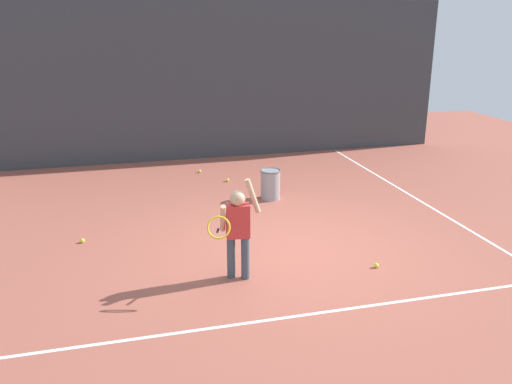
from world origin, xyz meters
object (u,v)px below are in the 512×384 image
ball_hopper (270,184)px  tennis_ball_1 (376,265)px  tennis_player (237,227)px  tennis_ball_0 (227,180)px  tennis_ball_2 (82,241)px  tennis_ball_3 (200,171)px

ball_hopper → tennis_ball_1: ball_hopper is taller
tennis_player → tennis_ball_0: size_ratio=20.46×
tennis_ball_0 → tennis_ball_2: (-2.79, -2.56, 0.00)m
tennis_ball_2 → tennis_player: bearing=-40.6°
tennis_player → ball_hopper: 3.31m
tennis_ball_1 → tennis_ball_3: same height
tennis_player → tennis_ball_2: (-2.02, 1.74, -0.69)m
tennis_ball_0 → tennis_ball_1: same height
tennis_player → tennis_ball_2: bearing=146.3°
tennis_ball_1 → tennis_ball_3: 5.52m
tennis_player → tennis_ball_1: 2.04m
tennis_player → ball_hopper: size_ratio=2.40×
tennis_ball_1 → tennis_ball_2: same height
ball_hopper → tennis_ball_1: (0.59, -3.18, -0.26)m
ball_hopper → tennis_ball_3: 2.34m
tennis_ball_0 → tennis_ball_3: (-0.45, 0.81, 0.00)m
tennis_player → tennis_ball_0: bearing=86.8°
tennis_player → ball_hopper: (1.32, 3.00, -0.44)m
tennis_ball_0 → tennis_ball_1: bearing=-75.7°
ball_hopper → tennis_ball_1: size_ratio=8.52×
tennis_player → tennis_ball_3: size_ratio=20.46×
tennis_ball_2 → tennis_ball_3: bearing=55.3°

